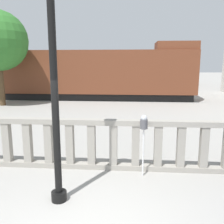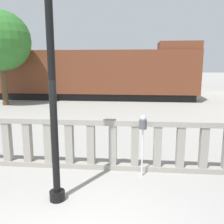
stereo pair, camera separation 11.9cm
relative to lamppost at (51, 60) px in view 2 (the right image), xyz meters
The scene contains 6 objects.
balustrade 2.84m from the lamppost, 66.83° to the left, with size 13.23×0.24×1.37m.
lamppost is the anchor object (origin of this frame).
parking_meter 2.73m from the lamppost, 36.61° to the left, with size 0.19×0.19×1.58m.
train_near 15.64m from the lamppost, 105.63° to the left, with size 21.27×2.78×4.39m.
train_far 30.65m from the lamppost, 96.85° to the left, with size 24.97×3.15×3.89m.
tree_left 13.74m from the lamppost, 122.38° to the left, with size 3.92×3.92×6.23m.
Camera 2 is at (0.88, -3.50, 2.81)m, focal length 40.00 mm.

